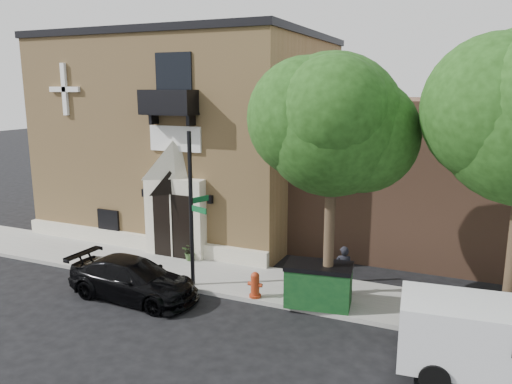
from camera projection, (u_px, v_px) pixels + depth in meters
ground at (159, 286)px, 17.63m from camera, size 120.00×120.00×0.00m
sidewalk at (204, 274)px, 18.57m from camera, size 42.00×3.00×0.15m
church at (196, 133)px, 24.98m from camera, size 12.20×11.01×9.30m
street_tree_left at (333, 124)px, 14.37m from camera, size 4.97×4.38×7.77m
black_sedan at (133, 279)px, 16.51m from camera, size 4.67×2.06×1.33m
street_sign at (192, 210)px, 16.83m from camera, size 0.81×1.02×5.34m
fire_hydrant at (255, 285)px, 16.26m from camera, size 0.49×0.39×0.86m
dumpster at (318, 284)px, 15.64m from camera, size 2.21×1.45×1.35m
planter at (191, 252)px, 19.74m from camera, size 0.63×0.54×0.69m
pedestrian_near at (343, 270)px, 16.52m from camera, size 0.69×0.56×1.63m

